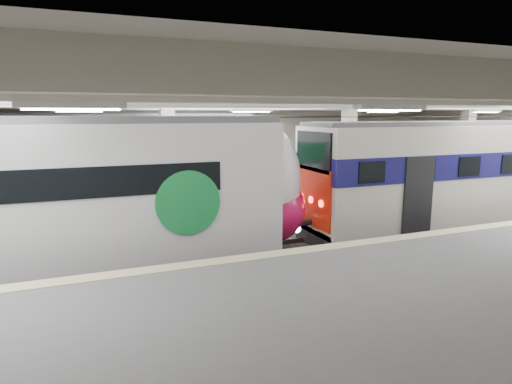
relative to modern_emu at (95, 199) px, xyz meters
name	(u,v)px	position (x,y,z in m)	size (l,w,h in m)	color
station_hall	(295,166)	(5.72, -1.74, 0.91)	(36.00, 24.00, 5.75)	black
modern_emu	(95,199)	(0.00, 0.00, 0.00)	(14.89, 3.07, 4.75)	silver
older_rer	(457,174)	(14.08, 0.00, 0.04)	(13.73, 3.03, 4.52)	beige
far_train	(64,172)	(-1.06, 5.50, 0.16)	(15.41, 3.78, 4.83)	silver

